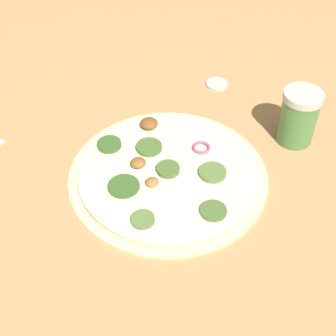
% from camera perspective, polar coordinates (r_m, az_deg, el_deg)
% --- Properties ---
extents(ground_plane, '(3.00, 3.00, 0.00)m').
position_cam_1_polar(ground_plane, '(0.74, 0.00, -0.98)').
color(ground_plane, tan).
extents(pizza, '(0.31, 0.31, 0.03)m').
position_cam_1_polar(pizza, '(0.73, -0.11, -0.57)').
color(pizza, beige).
rests_on(pizza, ground_plane).
extents(spice_jar, '(0.06, 0.06, 0.10)m').
position_cam_1_polar(spice_jar, '(0.80, 15.61, 6.04)').
color(spice_jar, '#4C7F42').
rests_on(spice_jar, ground_plane).
extents(loose_cap, '(0.04, 0.04, 0.01)m').
position_cam_1_polar(loose_cap, '(0.93, 5.99, 10.25)').
color(loose_cap, beige).
rests_on(loose_cap, ground_plane).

